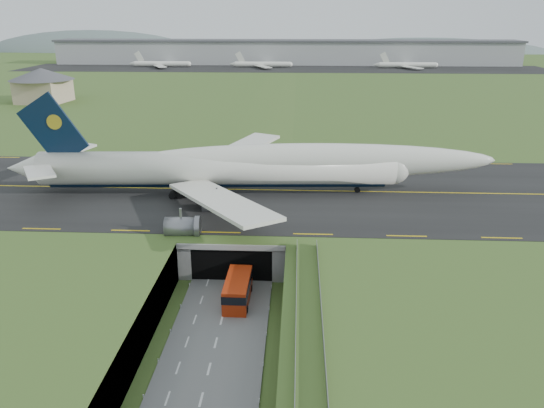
{
  "coord_description": "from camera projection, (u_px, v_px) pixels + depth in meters",
  "views": [
    {
      "loc": [
        9.52,
        -61.94,
        37.53
      ],
      "look_at": [
        5.37,
        20.0,
        8.03
      ],
      "focal_mm": 35.0,
      "sensor_mm": 36.0,
      "label": 1
    }
  ],
  "objects": [
    {
      "name": "ground",
      "position": [
        225.0,
        309.0,
        71.36
      ],
      "size": [
        900.0,
        900.0,
        0.0
      ],
      "primitive_type": "plane",
      "color": "#3F5E25",
      "rests_on": "ground"
    },
    {
      "name": "airfield_deck",
      "position": [
        224.0,
        290.0,
        70.35
      ],
      "size": [
        800.0,
        800.0,
        6.0
      ],
      "primitive_type": "cube",
      "color": "gray",
      "rests_on": "ground"
    },
    {
      "name": "trench_road",
      "position": [
        216.0,
        341.0,
        64.28
      ],
      "size": [
        12.0,
        75.0,
        0.2
      ],
      "primitive_type": "cube",
      "color": "slate",
      "rests_on": "ground"
    },
    {
      "name": "taxiway",
      "position": [
        247.0,
        190.0,
        100.32
      ],
      "size": [
        800.0,
        44.0,
        0.18
      ],
      "primitive_type": "cube",
      "color": "black",
      "rests_on": "airfield_deck"
    },
    {
      "name": "tunnel_portal",
      "position": [
        238.0,
        237.0,
        85.94
      ],
      "size": [
        17.0,
        22.3,
        6.0
      ],
      "color": "gray",
      "rests_on": "ground"
    },
    {
      "name": "guideway",
      "position": [
        310.0,
        368.0,
        51.08
      ],
      "size": [
        3.0,
        53.0,
        7.05
      ],
      "color": "#A8A8A3",
      "rests_on": "ground"
    },
    {
      "name": "jumbo_jet",
      "position": [
        251.0,
        167.0,
        96.91
      ],
      "size": [
        89.52,
        58.4,
        19.34
      ],
      "rotation": [
        0.0,
        0.0,
        0.05
      ],
      "color": "white",
      "rests_on": "ground"
    },
    {
      "name": "shuttle_tram",
      "position": [
        238.0,
        290.0,
        72.53
      ],
      "size": [
        3.45,
        8.71,
        3.51
      ],
      "rotation": [
        0.0,
        0.0,
        -0.01
      ],
      "color": "#AC280B",
      "rests_on": "ground"
    },
    {
      "name": "service_building",
      "position": [
        42.0,
        82.0,
        197.37
      ],
      "size": [
        25.62,
        25.62,
        12.69
      ],
      "rotation": [
        0.0,
        0.0,
        -0.11
      ],
      "color": "tan",
      "rests_on": "ground"
    },
    {
      "name": "cargo_terminal",
      "position": [
        285.0,
        52.0,
        348.04
      ],
      "size": [
        320.0,
        67.0,
        15.6
      ],
      "color": "#B2B2B2",
      "rests_on": "ground"
    },
    {
      "name": "distant_hills",
      "position": [
        361.0,
        63.0,
        473.78
      ],
      "size": [
        700.0,
        91.0,
        60.0
      ],
      "color": "slate",
      "rests_on": "ground"
    }
  ]
}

